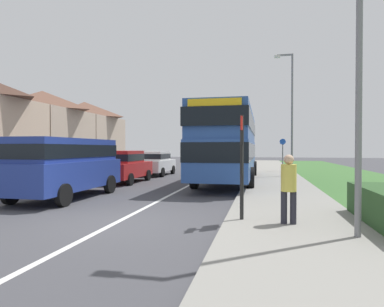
{
  "coord_description": "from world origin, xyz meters",
  "views": [
    {
      "loc": [
        3.46,
        -7.44,
        1.81
      ],
      "look_at": [
        0.7,
        5.57,
        1.6
      ],
      "focal_mm": 30.78,
      "sensor_mm": 36.0,
      "label": 1
    }
  ],
  "objects_px": {
    "cycle_route_sign": "(283,153)",
    "street_lamp_near": "(353,30)",
    "parked_van_blue": "(66,163)",
    "pedestrian_at_stop": "(289,186)",
    "bus_stop_sign": "(242,160)",
    "parked_car_white": "(155,162)",
    "parked_car_red": "(124,165)",
    "double_decker_bus": "(229,142)",
    "street_lamp_mid": "(290,107)"
  },
  "relations": [
    {
      "from": "double_decker_bus",
      "to": "street_lamp_near",
      "type": "height_order",
      "value": "street_lamp_near"
    },
    {
      "from": "pedestrian_at_stop",
      "to": "street_lamp_mid",
      "type": "relative_size",
      "value": 0.22
    },
    {
      "from": "pedestrian_at_stop",
      "to": "bus_stop_sign",
      "type": "distance_m",
      "value": 1.22
    },
    {
      "from": "parked_van_blue",
      "to": "pedestrian_at_stop",
      "type": "distance_m",
      "value": 8.15
    },
    {
      "from": "pedestrian_at_stop",
      "to": "street_lamp_near",
      "type": "xyz_separation_m",
      "value": [
        1.1,
        -0.85,
        3.08
      ]
    },
    {
      "from": "double_decker_bus",
      "to": "parked_car_white",
      "type": "bearing_deg",
      "value": 146.66
    },
    {
      "from": "parked_van_blue",
      "to": "parked_car_red",
      "type": "xyz_separation_m",
      "value": [
        -0.15,
        5.5,
        -0.37
      ]
    },
    {
      "from": "bus_stop_sign",
      "to": "street_lamp_near",
      "type": "xyz_separation_m",
      "value": [
        2.15,
        -1.11,
        2.52
      ]
    },
    {
      "from": "bus_stop_sign",
      "to": "parked_van_blue",
      "type": "bearing_deg",
      "value": 156.6
    },
    {
      "from": "street_lamp_near",
      "to": "parked_van_blue",
      "type": "bearing_deg",
      "value": 155.59
    },
    {
      "from": "bus_stop_sign",
      "to": "street_lamp_mid",
      "type": "relative_size",
      "value": 0.34
    },
    {
      "from": "parked_car_red",
      "to": "street_lamp_mid",
      "type": "relative_size",
      "value": 0.54
    },
    {
      "from": "double_decker_bus",
      "to": "parked_car_red",
      "type": "bearing_deg",
      "value": -165.6
    },
    {
      "from": "bus_stop_sign",
      "to": "pedestrian_at_stop",
      "type": "bearing_deg",
      "value": -14.0
    },
    {
      "from": "parked_van_blue",
      "to": "street_lamp_mid",
      "type": "height_order",
      "value": "street_lamp_mid"
    },
    {
      "from": "parked_car_white",
      "to": "double_decker_bus",
      "type": "bearing_deg",
      "value": -33.34
    },
    {
      "from": "pedestrian_at_stop",
      "to": "cycle_route_sign",
      "type": "height_order",
      "value": "cycle_route_sign"
    },
    {
      "from": "double_decker_bus",
      "to": "parked_car_white",
      "type": "height_order",
      "value": "double_decker_bus"
    },
    {
      "from": "cycle_route_sign",
      "to": "double_decker_bus",
      "type": "bearing_deg",
      "value": -112.81
    },
    {
      "from": "bus_stop_sign",
      "to": "cycle_route_sign",
      "type": "xyz_separation_m",
      "value": [
        1.99,
        17.38,
        -0.11
      ]
    },
    {
      "from": "parked_car_white",
      "to": "street_lamp_near",
      "type": "distance_m",
      "value": 17.0
    },
    {
      "from": "double_decker_bus",
      "to": "parked_van_blue",
      "type": "distance_m",
      "value": 8.69
    },
    {
      "from": "double_decker_bus",
      "to": "parked_van_blue",
      "type": "xyz_separation_m",
      "value": [
        -5.24,
        -6.88,
        -0.86
      ]
    },
    {
      "from": "parked_van_blue",
      "to": "street_lamp_near",
      "type": "bearing_deg",
      "value": -24.41
    },
    {
      "from": "parked_car_white",
      "to": "bus_stop_sign",
      "type": "relative_size",
      "value": 1.58
    },
    {
      "from": "double_decker_bus",
      "to": "bus_stop_sign",
      "type": "relative_size",
      "value": 4.35
    },
    {
      "from": "street_lamp_near",
      "to": "parked_car_white",
      "type": "bearing_deg",
      "value": 121.3
    },
    {
      "from": "parked_car_red",
      "to": "cycle_route_sign",
      "type": "xyz_separation_m",
      "value": [
        8.63,
        9.08,
        0.51
      ]
    },
    {
      "from": "street_lamp_mid",
      "to": "pedestrian_at_stop",
      "type": "bearing_deg",
      "value": -94.79
    },
    {
      "from": "parked_van_blue",
      "to": "parked_car_white",
      "type": "distance_m",
      "value": 10.36
    },
    {
      "from": "pedestrian_at_stop",
      "to": "bus_stop_sign",
      "type": "xyz_separation_m",
      "value": [
        -1.05,
        0.26,
        0.56
      ]
    },
    {
      "from": "parked_car_white",
      "to": "pedestrian_at_stop",
      "type": "height_order",
      "value": "pedestrian_at_stop"
    },
    {
      "from": "double_decker_bus",
      "to": "parked_car_red",
      "type": "distance_m",
      "value": 5.7
    },
    {
      "from": "parked_van_blue",
      "to": "pedestrian_at_stop",
      "type": "bearing_deg",
      "value": -22.15
    },
    {
      "from": "parked_van_blue",
      "to": "pedestrian_at_stop",
      "type": "height_order",
      "value": "parked_van_blue"
    },
    {
      "from": "double_decker_bus",
      "to": "street_lamp_mid",
      "type": "bearing_deg",
      "value": 44.75
    },
    {
      "from": "cycle_route_sign",
      "to": "street_lamp_near",
      "type": "relative_size",
      "value": 0.36
    },
    {
      "from": "parked_van_blue",
      "to": "bus_stop_sign",
      "type": "bearing_deg",
      "value": -23.4
    },
    {
      "from": "parked_van_blue",
      "to": "bus_stop_sign",
      "type": "relative_size",
      "value": 1.97
    },
    {
      "from": "parked_car_red",
      "to": "bus_stop_sign",
      "type": "xyz_separation_m",
      "value": [
        6.64,
        -8.31,
        0.62
      ]
    },
    {
      "from": "parked_car_red",
      "to": "parked_car_white",
      "type": "relative_size",
      "value": 1.0
    },
    {
      "from": "parked_car_white",
      "to": "street_lamp_mid",
      "type": "relative_size",
      "value": 0.54
    },
    {
      "from": "parked_van_blue",
      "to": "cycle_route_sign",
      "type": "distance_m",
      "value": 16.86
    },
    {
      "from": "cycle_route_sign",
      "to": "street_lamp_near",
      "type": "xyz_separation_m",
      "value": [
        0.16,
        -18.5,
        2.63
      ]
    },
    {
      "from": "parked_car_white",
      "to": "bus_stop_sign",
      "type": "xyz_separation_m",
      "value": [
        6.53,
        -13.16,
        0.65
      ]
    },
    {
      "from": "street_lamp_near",
      "to": "cycle_route_sign",
      "type": "bearing_deg",
      "value": 90.51
    },
    {
      "from": "bus_stop_sign",
      "to": "cycle_route_sign",
      "type": "bearing_deg",
      "value": 83.48
    },
    {
      "from": "parked_van_blue",
      "to": "street_lamp_mid",
      "type": "relative_size",
      "value": 0.67
    },
    {
      "from": "street_lamp_near",
      "to": "pedestrian_at_stop",
      "type": "bearing_deg",
      "value": 142.25
    },
    {
      "from": "cycle_route_sign",
      "to": "parked_car_white",
      "type": "bearing_deg",
      "value": -153.62
    }
  ]
}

